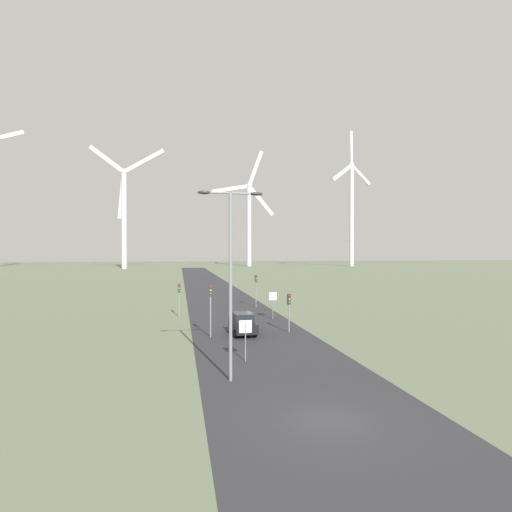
{
  "coord_description": "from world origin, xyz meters",
  "views": [
    {
      "loc": [
        -6.0,
        -15.44,
        6.89
      ],
      "look_at": [
        0.0,
        15.74,
        6.62
      ],
      "focal_mm": 28.0,
      "sensor_mm": 36.0,
      "label": 1
    }
  ],
  "objects_px": {
    "stop_sign_far": "(273,300)",
    "wind_turbine_left": "(124,208)",
    "stop_sign_near": "(245,332)",
    "wind_turbine_right": "(352,206)",
    "traffic_light_post_mid_left": "(179,293)",
    "traffic_light_post_near_left": "(211,299)",
    "wind_turbine_center": "(249,216)",
    "traffic_light_post_near_right": "(289,304)",
    "streetlamp": "(231,262)",
    "car_approaching": "(243,324)",
    "traffic_light_post_mid_right": "(256,284)"
  },
  "relations": [
    {
      "from": "stop_sign_far",
      "to": "traffic_light_post_near_right",
      "type": "xyz_separation_m",
      "value": [
        -0.2,
        -6.94,
        0.5
      ]
    },
    {
      "from": "traffic_light_post_near_left",
      "to": "traffic_light_post_near_right",
      "type": "xyz_separation_m",
      "value": [
        6.83,
        0.78,
        -0.69
      ]
    },
    {
      "from": "traffic_light_post_near_left",
      "to": "car_approaching",
      "type": "xyz_separation_m",
      "value": [
        2.76,
        0.61,
        -2.21
      ]
    },
    {
      "from": "wind_turbine_center",
      "to": "stop_sign_far",
      "type": "bearing_deg",
      "value": -99.02
    },
    {
      "from": "traffic_light_post_mid_left",
      "to": "wind_turbine_center",
      "type": "relative_size",
      "value": 0.06
    },
    {
      "from": "streetlamp",
      "to": "wind_turbine_left",
      "type": "relative_size",
      "value": 0.19
    },
    {
      "from": "traffic_light_post_mid_right",
      "to": "wind_turbine_center",
      "type": "distance_m",
      "value": 154.27
    },
    {
      "from": "streetlamp",
      "to": "wind_turbine_left",
      "type": "distance_m",
      "value": 161.79
    },
    {
      "from": "stop_sign_near",
      "to": "stop_sign_far",
      "type": "relative_size",
      "value": 0.94
    },
    {
      "from": "traffic_light_post_mid_right",
      "to": "traffic_light_post_near_right",
      "type": "bearing_deg",
      "value": -90.57
    },
    {
      "from": "traffic_light_post_near_left",
      "to": "traffic_light_post_near_right",
      "type": "distance_m",
      "value": 6.91
    },
    {
      "from": "stop_sign_near",
      "to": "traffic_light_post_near_right",
      "type": "bearing_deg",
      "value": 58.11
    },
    {
      "from": "stop_sign_far",
      "to": "stop_sign_near",
      "type": "bearing_deg",
      "value": -109.45
    },
    {
      "from": "traffic_light_post_near_left",
      "to": "wind_turbine_center",
      "type": "height_order",
      "value": "wind_turbine_center"
    },
    {
      "from": "traffic_light_post_near_right",
      "to": "traffic_light_post_mid_right",
      "type": "relative_size",
      "value": 0.81
    },
    {
      "from": "traffic_light_post_near_right",
      "to": "wind_turbine_right",
      "type": "relative_size",
      "value": 0.05
    },
    {
      "from": "traffic_light_post_near_left",
      "to": "traffic_light_post_mid_left",
      "type": "distance_m",
      "value": 11.26
    },
    {
      "from": "streetlamp",
      "to": "traffic_light_post_near_right",
      "type": "xyz_separation_m",
      "value": [
        6.61,
        12.03,
        -3.96
      ]
    },
    {
      "from": "traffic_light_post_near_right",
      "to": "wind_turbine_left",
      "type": "xyz_separation_m",
      "value": [
        -32.73,
        146.4,
        23.8
      ]
    },
    {
      "from": "traffic_light_post_near_left",
      "to": "stop_sign_near",
      "type": "bearing_deg",
      "value": -77.84
    },
    {
      "from": "stop_sign_far",
      "to": "wind_turbine_left",
      "type": "xyz_separation_m",
      "value": [
        -32.94,
        139.46,
        24.29
      ]
    },
    {
      "from": "traffic_light_post_near_right",
      "to": "traffic_light_post_mid_right",
      "type": "height_order",
      "value": "traffic_light_post_mid_right"
    },
    {
      "from": "traffic_light_post_near_left",
      "to": "car_approaching",
      "type": "relative_size",
      "value": 1.02
    },
    {
      "from": "traffic_light_post_near_left",
      "to": "wind_turbine_left",
      "type": "xyz_separation_m",
      "value": [
        -25.91,
        147.18,
        23.11
      ]
    },
    {
      "from": "stop_sign_near",
      "to": "traffic_light_post_near_right",
      "type": "distance_m",
      "value": 9.86
    },
    {
      "from": "stop_sign_near",
      "to": "traffic_light_post_mid_right",
      "type": "height_order",
      "value": "traffic_light_post_mid_right"
    },
    {
      "from": "traffic_light_post_near_left",
      "to": "traffic_light_post_near_right",
      "type": "relative_size",
      "value": 1.29
    },
    {
      "from": "traffic_light_post_mid_right",
      "to": "wind_turbine_right",
      "type": "distance_m",
      "value": 163.78
    },
    {
      "from": "traffic_light_post_mid_right",
      "to": "wind_turbine_right",
      "type": "height_order",
      "value": "wind_turbine_right"
    },
    {
      "from": "stop_sign_far",
      "to": "car_approaching",
      "type": "height_order",
      "value": "stop_sign_far"
    },
    {
      "from": "stop_sign_near",
      "to": "wind_turbine_left",
      "type": "xyz_separation_m",
      "value": [
        -27.54,
        154.75,
        24.41
      ]
    },
    {
      "from": "car_approaching",
      "to": "wind_turbine_right",
      "type": "distance_m",
      "value": 180.14
    },
    {
      "from": "car_approaching",
      "to": "wind_turbine_left",
      "type": "xyz_separation_m",
      "value": [
        -28.66,
        146.57,
        25.32
      ]
    },
    {
      "from": "wind_turbine_left",
      "to": "stop_sign_far",
      "type": "bearing_deg",
      "value": -76.71
    },
    {
      "from": "stop_sign_far",
      "to": "wind_turbine_left",
      "type": "relative_size",
      "value": 0.05
    },
    {
      "from": "traffic_light_post_near_right",
      "to": "traffic_light_post_mid_left",
      "type": "relative_size",
      "value": 0.94
    },
    {
      "from": "wind_turbine_left",
      "to": "wind_turbine_right",
      "type": "distance_m",
      "value": 110.65
    },
    {
      "from": "traffic_light_post_near_left",
      "to": "streetlamp",
      "type": "bearing_deg",
      "value": -88.91
    },
    {
      "from": "traffic_light_post_mid_left",
      "to": "stop_sign_near",
      "type": "bearing_deg",
      "value": -77.38
    },
    {
      "from": "streetlamp",
      "to": "traffic_light_post_mid_left",
      "type": "height_order",
      "value": "streetlamp"
    },
    {
      "from": "car_approaching",
      "to": "stop_sign_near",
      "type": "bearing_deg",
      "value": -97.83
    },
    {
      "from": "streetlamp",
      "to": "traffic_light_post_mid_left",
      "type": "xyz_separation_m",
      "value": [
        -2.73,
        22.21,
        -3.8
      ]
    },
    {
      "from": "streetlamp",
      "to": "stop_sign_near",
      "type": "relative_size",
      "value": 3.91
    },
    {
      "from": "wind_turbine_right",
      "to": "traffic_light_post_mid_left",
      "type": "bearing_deg",
      "value": -120.4
    },
    {
      "from": "stop_sign_near",
      "to": "stop_sign_far",
      "type": "height_order",
      "value": "stop_sign_far"
    },
    {
      "from": "wind_turbine_right",
      "to": "traffic_light_post_mid_right",
      "type": "bearing_deg",
      "value": -118.53
    },
    {
      "from": "stop_sign_near",
      "to": "wind_turbine_right",
      "type": "xyz_separation_m",
      "value": [
        82.43,
        166.09,
        29.17
      ]
    },
    {
      "from": "traffic_light_post_mid_right",
      "to": "wind_turbine_left",
      "type": "xyz_separation_m",
      "value": [
        -32.89,
        130.43,
        23.25
      ]
    },
    {
      "from": "traffic_light_post_near_right",
      "to": "wind_turbine_right",
      "type": "height_order",
      "value": "wind_turbine_right"
    },
    {
      "from": "stop_sign_far",
      "to": "traffic_light_post_near_left",
      "type": "distance_m",
      "value": 10.51
    }
  ]
}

